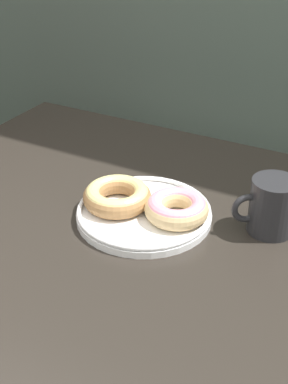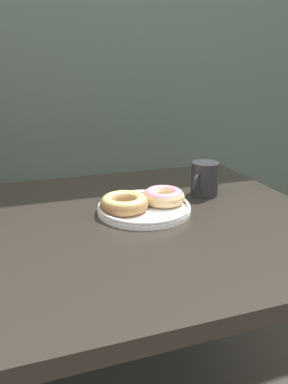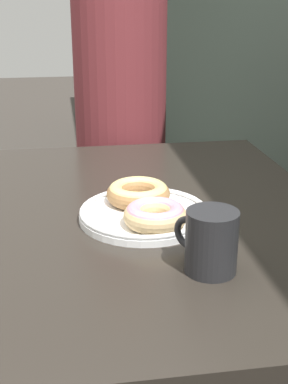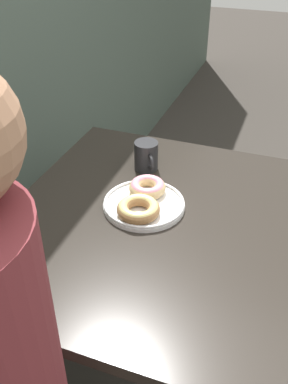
% 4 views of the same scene
% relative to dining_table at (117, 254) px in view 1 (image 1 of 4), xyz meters
% --- Properties ---
extents(dining_table, '(1.05, 0.92, 0.76)m').
position_rel_dining_table_xyz_m(dining_table, '(0.00, 0.00, 0.00)').
color(dining_table, '#28231E').
rests_on(dining_table, ground_plane).
extents(donut_plate, '(0.30, 0.27, 0.06)m').
position_rel_dining_table_xyz_m(donut_plate, '(0.04, 0.04, 0.11)').
color(donut_plate, white).
rests_on(donut_plate, dining_table).
extents(coffee_mug, '(0.11, 0.10, 0.11)m').
position_rel_dining_table_xyz_m(coffee_mug, '(0.27, 0.11, 0.14)').
color(coffee_mug, '#232326').
rests_on(coffee_mug, dining_table).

